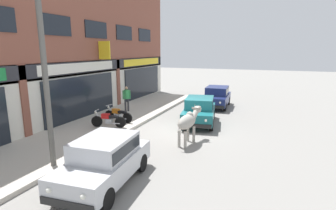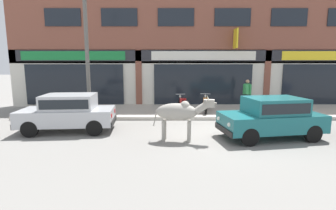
{
  "view_description": "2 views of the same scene",
  "coord_description": "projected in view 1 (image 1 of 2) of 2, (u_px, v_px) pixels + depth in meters",
  "views": [
    {
      "loc": [
        -12.09,
        -4.23,
        4.01
      ],
      "look_at": [
        0.99,
        1.0,
        1.05
      ],
      "focal_mm": 28.0,
      "sensor_mm": 36.0,
      "label": 1
    },
    {
      "loc": [
        -2.09,
        -9.71,
        2.72
      ],
      "look_at": [
        -2.09,
        1.0,
        0.93
      ],
      "focal_mm": 28.0,
      "sensor_mm": 36.0,
      "label": 2
    }
  ],
  "objects": [
    {
      "name": "car_2",
      "position": [
        217.0,
        96.0,
        18.7
      ],
      "size": [
        3.68,
        1.78,
        1.46
      ],
      "color": "black",
      "rests_on": "ground"
    },
    {
      "name": "motorcycle_0",
      "position": [
        108.0,
        120.0,
        13.28
      ],
      "size": [
        0.67,
        1.78,
        0.88
      ],
      "color": "black",
      "rests_on": "sidewalk"
    },
    {
      "name": "car_0",
      "position": [
        105.0,
        159.0,
        7.86
      ],
      "size": [
        3.71,
        1.88,
        1.46
      ],
      "color": "black",
      "rests_on": "ground"
    },
    {
      "name": "ground_plane",
      "position": [
        179.0,
        130.0,
        13.35
      ],
      "size": [
        90.0,
        90.0,
        0.0
      ],
      "primitive_type": "plane",
      "color": "gray"
    },
    {
      "name": "shop_building",
      "position": [
        75.0,
        48.0,
        14.76
      ],
      "size": [
        23.0,
        1.4,
        8.7
      ],
      "color": "brown",
      "rests_on": "ground"
    },
    {
      "name": "pedestrian",
      "position": [
        127.0,
        96.0,
        16.66
      ],
      "size": [
        0.36,
        0.39,
        1.6
      ],
      "color": "#2D2D33",
      "rests_on": "sidewalk"
    },
    {
      "name": "car_1",
      "position": [
        199.0,
        109.0,
        14.42
      ],
      "size": [
        3.79,
        2.18,
        1.46
      ],
      "color": "black",
      "rests_on": "ground"
    },
    {
      "name": "sidewalk",
      "position": [
        111.0,
        121.0,
        14.82
      ],
      "size": [
        19.0,
        3.78,
        0.16
      ],
      "primitive_type": "cube",
      "color": "#B7AFA3",
      "rests_on": "ground"
    },
    {
      "name": "cow",
      "position": [
        188.0,
        121.0,
        11.24
      ],
      "size": [
        2.15,
        0.72,
        1.61
      ],
      "color": "#9E998E",
      "rests_on": "ground"
    },
    {
      "name": "motorcycle_1",
      "position": [
        118.0,
        115.0,
        14.35
      ],
      "size": [
        0.54,
        1.81,
        0.88
      ],
      "color": "black",
      "rests_on": "sidewalk"
    },
    {
      "name": "utility_pole",
      "position": [
        46.0,
        79.0,
        8.35
      ],
      "size": [
        0.18,
        0.18,
        5.91
      ],
      "primitive_type": "cylinder",
      "color": "#595651",
      "rests_on": "sidewalk"
    }
  ]
}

